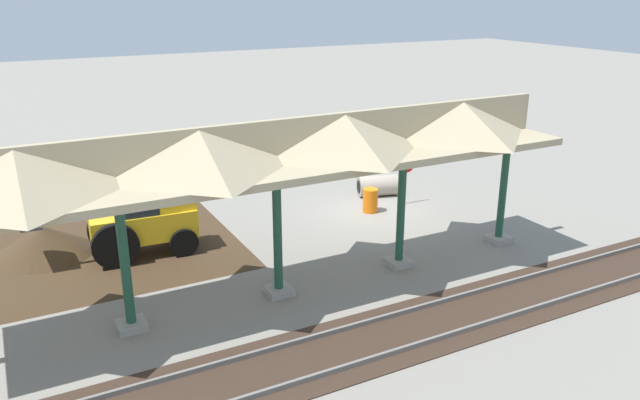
{
  "coord_description": "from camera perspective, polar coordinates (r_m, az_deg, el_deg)",
  "views": [
    {
      "loc": [
        11.98,
        18.72,
        8.11
      ],
      "look_at": [
        3.21,
        2.06,
        1.6
      ],
      "focal_mm": 35.0,
      "sensor_mm": 36.0,
      "label": 1
    }
  ],
  "objects": [
    {
      "name": "ground_plane",
      "position": [
        23.65,
        4.56,
        -1.04
      ],
      "size": [
        120.0,
        120.0,
        0.0
      ],
      "primitive_type": "plane",
      "color": "gray"
    },
    {
      "name": "dirt_work_zone",
      "position": [
        21.19,
        -19.84,
        -4.61
      ],
      "size": [
        8.88,
        7.0,
        0.01
      ],
      "primitive_type": "cube",
      "color": "#42301E",
      "rests_on": "ground"
    },
    {
      "name": "platform_canopy",
      "position": [
        16.02,
        -4.1,
        4.8
      ],
      "size": [
        17.22,
        3.2,
        4.9
      ],
      "color": "#9E998E",
      "rests_on": "ground"
    },
    {
      "name": "rail_tracks",
      "position": [
        18.12,
        17.88,
        -8.41
      ],
      "size": [
        60.0,
        2.58,
        0.15
      ],
      "color": "slate",
      "rests_on": "ground"
    },
    {
      "name": "stop_sign",
      "position": [
        24.19,
        7.89,
        2.89
      ],
      "size": [
        0.76,
        0.1,
        2.02
      ],
      "color": "gray",
      "rests_on": "ground"
    },
    {
      "name": "backhoe",
      "position": [
        20.25,
        -16.3,
        -1.46
      ],
      "size": [
        5.12,
        1.87,
        2.82
      ],
      "color": "yellow",
      "rests_on": "ground"
    },
    {
      "name": "dirt_mound",
      "position": [
        21.77,
        -23.87,
        -4.52
      ],
      "size": [
        6.23,
        6.23,
        1.9
      ],
      "primitive_type": "cone",
      "color": "#42301E",
      "rests_on": "ground"
    },
    {
      "name": "concrete_pipe",
      "position": [
        25.34,
        5.29,
        1.32
      ],
      "size": [
        1.76,
        1.24,
        0.84
      ],
      "color": "#9E9384",
      "rests_on": "ground"
    },
    {
      "name": "traffic_barrel",
      "position": [
        23.47,
        4.62,
        -0.03
      ],
      "size": [
        0.56,
        0.56,
        0.9
      ],
      "primitive_type": "cylinder",
      "color": "orange",
      "rests_on": "ground"
    }
  ]
}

